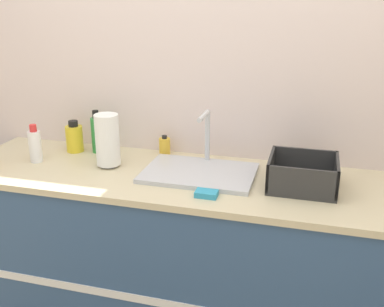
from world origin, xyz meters
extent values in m
cube|color=silver|center=(0.00, 0.62, 1.30)|extent=(4.61, 0.06, 2.60)
cube|color=#33517A|center=(0.00, 0.30, 0.45)|extent=(2.21, 0.59, 0.89)
cube|color=white|center=(0.00, 0.00, 0.45)|extent=(2.21, 0.01, 0.04)
cube|color=beige|center=(0.00, 0.30, 0.91)|extent=(2.23, 0.62, 0.03)
cube|color=silver|center=(0.03, 0.32, 0.93)|extent=(0.50, 0.34, 0.02)
cylinder|color=silver|center=(0.03, 0.47, 1.06)|extent=(0.02, 0.02, 0.24)
cylinder|color=silver|center=(0.03, 0.39, 1.18)|extent=(0.02, 0.16, 0.02)
cylinder|color=#4C4C51|center=(-0.41, 0.32, 0.93)|extent=(0.08, 0.08, 0.01)
cylinder|color=white|center=(-0.41, 0.32, 1.05)|extent=(0.11, 0.11, 0.24)
cube|color=#2D2D2D|center=(0.49, 0.31, 0.93)|extent=(0.28, 0.26, 0.01)
cube|color=#2D2D2D|center=(0.49, 0.18, 0.99)|extent=(0.28, 0.01, 0.12)
cube|color=#2D2D2D|center=(0.49, 0.43, 0.99)|extent=(0.28, 0.01, 0.12)
cube|color=#2D2D2D|center=(0.35, 0.31, 0.99)|extent=(0.01, 0.26, 0.12)
cube|color=#2D2D2D|center=(0.62, 0.31, 0.99)|extent=(0.01, 0.26, 0.12)
cylinder|color=white|center=(-0.78, 0.28, 1.00)|extent=(0.06, 0.06, 0.15)
cylinder|color=red|center=(-0.78, 0.28, 1.09)|extent=(0.03, 0.03, 0.03)
cylinder|color=#2D8C3D|center=(-0.55, 0.49, 1.01)|extent=(0.06, 0.06, 0.18)
cylinder|color=black|center=(-0.55, 0.49, 1.12)|extent=(0.03, 0.03, 0.04)
cylinder|color=yellow|center=(-0.67, 0.47, 0.99)|extent=(0.09, 0.09, 0.13)
cylinder|color=black|center=(-0.67, 0.47, 1.07)|extent=(0.05, 0.05, 0.03)
cylinder|color=gold|center=(-0.20, 0.53, 0.97)|extent=(0.06, 0.06, 0.09)
cylinder|color=black|center=(-0.20, 0.53, 1.02)|extent=(0.03, 0.03, 0.02)
cube|color=#3399BF|center=(0.12, 0.11, 0.93)|extent=(0.09, 0.06, 0.02)
camera|label=1|loc=(0.50, -1.51, 1.70)|focal=42.00mm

